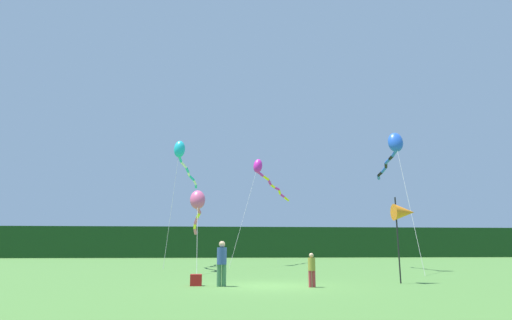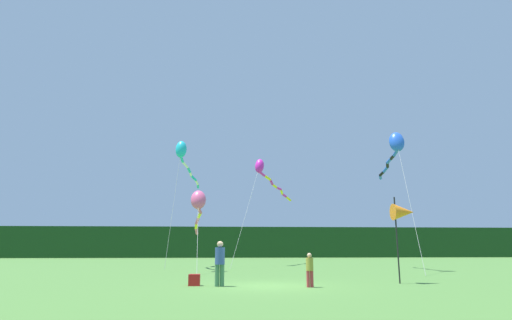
# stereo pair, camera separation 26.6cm
# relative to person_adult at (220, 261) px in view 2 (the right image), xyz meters

# --- Properties ---
(ground_plane) EXTENTS (120.00, 120.00, 0.00)m
(ground_plane) POSITION_rel_person_adult_xyz_m (1.82, 0.13, -0.94)
(ground_plane) COLOR #477533
(distant_treeline) EXTENTS (108.00, 3.07, 4.30)m
(distant_treeline) POSITION_rel_person_adult_xyz_m (1.82, 45.13, 1.22)
(distant_treeline) COLOR #193D19
(distant_treeline) RESTS_ON ground
(person_adult) EXTENTS (0.37, 0.37, 1.67)m
(person_adult) POSITION_rel_person_adult_xyz_m (0.00, 0.00, 0.00)
(person_adult) COLOR #3F724C
(person_adult) RESTS_ON ground
(person_child) EXTENTS (0.27, 0.27, 1.23)m
(person_child) POSITION_rel_person_adult_xyz_m (3.33, -0.57, -0.25)
(person_child) COLOR #B23338
(person_child) RESTS_ON ground
(cooler_box) EXTENTS (0.43, 0.36, 0.43)m
(cooler_box) POSITION_rel_person_adult_xyz_m (-0.97, 0.37, -0.72)
(cooler_box) COLOR red
(cooler_box) RESTS_ON ground
(banner_flag_pole) EXTENTS (0.90, 0.70, 3.52)m
(banner_flag_pole) POSITION_rel_person_adult_xyz_m (7.63, 0.77, 1.92)
(banner_flag_pole) COLOR black
(banner_flag_pole) RESTS_ON ground
(kite_rainbow) EXTENTS (1.03, 8.79, 5.10)m
(kite_rainbow) POSITION_rel_person_adult_xyz_m (-1.55, 10.36, 3.21)
(kite_rainbow) COLOR #B2B2B2
(kite_rainbow) RESTS_ON ground
(kite_magenta) EXTENTS (5.98, 10.47, 8.81)m
(kite_magenta) POSITION_rel_person_adult_xyz_m (3.45, 18.53, 6.75)
(kite_magenta) COLOR #B2B2B2
(kite_magenta) RESTS_ON ground
(kite_cyan) EXTENTS (1.66, 8.98, 9.81)m
(kite_cyan) POSITION_rel_person_adult_xyz_m (-3.29, 16.78, 7.80)
(kite_cyan) COLOR #B2B2B2
(kite_cyan) RESTS_ON ground
(kite_blue) EXTENTS (1.62, 9.30, 8.94)m
(kite_blue) POSITION_rel_person_adult_xyz_m (11.29, 9.70, 7.03)
(kite_blue) COLOR #B2B2B2
(kite_blue) RESTS_ON ground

